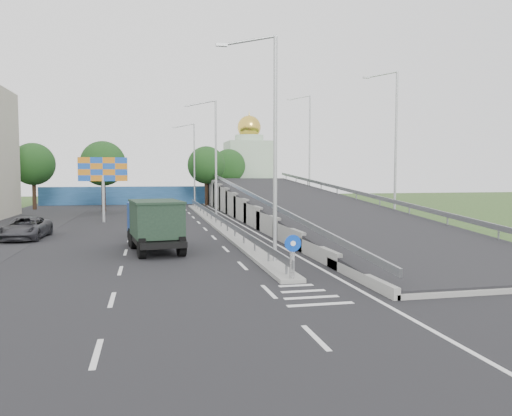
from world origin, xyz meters
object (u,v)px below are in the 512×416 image
object	(u,v)px
church	(249,166)
billboard	(103,173)
parked_car_c	(25,228)
sign_bollard	(292,257)
lamp_post_near	(271,137)
lamp_post_mid	(214,154)
lamp_post_far	(193,160)
dump_truck	(154,223)

from	to	relation	value
church	billboard	xyz separation A→B (m)	(-19.00, -32.00, -1.12)
church	parked_car_c	size ratio (longest dim) A/B	2.71
billboard	parked_car_c	size ratio (longest dim) A/B	1.08
sign_bollard	lamp_post_near	xyz separation A→B (m)	(0.11, 3.83, 4.77)
lamp_post_mid	church	bearing A→B (deg)	73.78
lamp_post_far	church	distance (m)	17.15
church	parked_car_c	bearing A→B (deg)	-118.60
sign_bollard	billboard	size ratio (longest dim) A/B	0.30
dump_truck	lamp_post_far	bearing A→B (deg)	73.67
sign_bollard	dump_truck	distance (m)	10.60
church	billboard	distance (m)	37.23
sign_bollard	church	distance (m)	58.84
lamp_post_far	dump_truck	bearing A→B (deg)	-98.44
lamp_post_near	parked_car_c	world-z (taller)	lamp_post_near
dump_truck	sign_bollard	bearing A→B (deg)	-69.65
lamp_post_near	sign_bollard	bearing A→B (deg)	-91.64
lamp_post_mid	billboard	bearing A→B (deg)	167.62
lamp_post_near	lamp_post_mid	size ratio (longest dim) A/B	1.00
lamp_post_near	dump_truck	world-z (taller)	lamp_post_near
lamp_post_near	lamp_post_mid	bearing A→B (deg)	90.00
lamp_post_mid	dump_truck	bearing A→B (deg)	-109.44
lamp_post_near	lamp_post_far	bearing A→B (deg)	90.00
lamp_post_far	billboard	bearing A→B (deg)	-116.84
lamp_post_mid	church	size ratio (longest dim) A/B	0.73
lamp_post_mid	lamp_post_near	bearing A→B (deg)	-90.00
lamp_post_far	parked_car_c	bearing A→B (deg)	-114.93
billboard	dump_truck	world-z (taller)	billboard
dump_truck	church	bearing A→B (deg)	64.92
billboard	lamp_post_mid	bearing A→B (deg)	-12.38
dump_truck	lamp_post_mid	bearing A→B (deg)	62.67
billboard	parked_car_c	world-z (taller)	billboard
sign_bollard	dump_truck	world-z (taller)	dump_truck
church	dump_truck	size ratio (longest dim) A/B	2.12
church	dump_truck	bearing A→B (deg)	-107.20
parked_car_c	lamp_post_far	bearing A→B (deg)	67.74
billboard	sign_bollard	bearing A→B (deg)	-70.79
lamp_post_far	church	size ratio (longest dim) A/B	0.73
lamp_post_mid	lamp_post_far	size ratio (longest dim) A/B	1.00
church	lamp_post_near	bearing A→B (deg)	-100.38
parked_car_c	church	bearing A→B (deg)	64.07
sign_bollard	parked_car_c	bearing A→B (deg)	129.28
parked_car_c	billboard	bearing A→B (deg)	71.33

